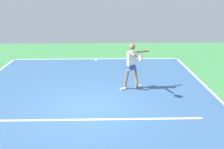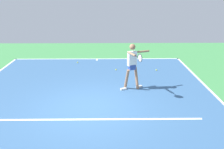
% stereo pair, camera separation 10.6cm
% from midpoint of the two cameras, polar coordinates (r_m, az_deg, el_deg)
% --- Properties ---
extents(ground_plane, '(21.72, 21.72, 0.00)m').
position_cam_midpoint_polar(ground_plane, '(8.49, -4.98, -7.70)').
color(ground_plane, '#428E4C').
extents(court_surface, '(9.51, 12.79, 0.00)m').
position_cam_midpoint_polar(court_surface, '(8.49, -4.98, -7.69)').
color(court_surface, '#38608E').
rests_on(court_surface, ground_plane).
extents(court_line_baseline_near, '(9.51, 0.10, 0.01)m').
position_cam_midpoint_polar(court_line_baseline_near, '(14.43, -3.23, 3.61)').
color(court_line_baseline_near, white).
rests_on(court_line_baseline_near, ground_plane).
extents(court_line_service, '(7.13, 0.10, 0.01)m').
position_cam_midpoint_polar(court_line_service, '(7.80, -5.38, -10.21)').
color(court_line_service, white).
rests_on(court_line_service, ground_plane).
extents(court_line_centre_mark, '(0.10, 0.30, 0.01)m').
position_cam_midpoint_polar(court_line_centre_mark, '(14.24, -3.26, 3.40)').
color(court_line_centre_mark, white).
rests_on(court_line_centre_mark, ground_plane).
extents(tennis_player, '(1.16, 1.37, 1.85)m').
position_cam_midpoint_polar(tennis_player, '(9.73, 5.05, 2.56)').
color(tennis_player, '#9E7051').
rests_on(tennis_player, ground_plane).
extents(tennis_ball_far_corner, '(0.07, 0.07, 0.07)m').
position_cam_midpoint_polar(tennis_ball_far_corner, '(13.72, -7.71, 2.79)').
color(tennis_ball_far_corner, yellow).
rests_on(tennis_ball_far_corner, ground_plane).
extents(tennis_ball_by_sideline, '(0.07, 0.07, 0.07)m').
position_cam_midpoint_polar(tennis_ball_by_sideline, '(12.34, 1.18, 1.13)').
color(tennis_ball_by_sideline, yellow).
rests_on(tennis_ball_by_sideline, ground_plane).
extents(tennis_ball_near_player, '(0.07, 0.07, 0.07)m').
position_cam_midpoint_polar(tennis_ball_near_player, '(12.48, 10.38, 1.03)').
color(tennis_ball_near_player, yellow).
rests_on(tennis_ball_near_player, ground_plane).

